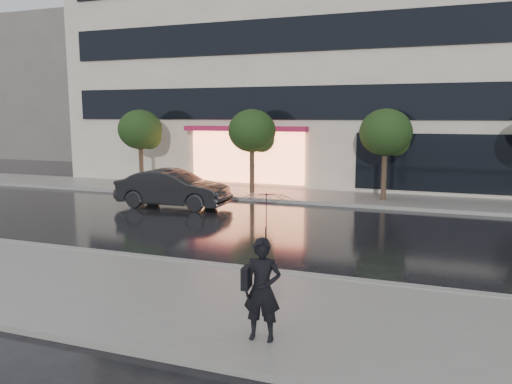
% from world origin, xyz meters
% --- Properties ---
extents(ground, '(120.00, 120.00, 0.00)m').
position_xyz_m(ground, '(0.00, 0.00, 0.00)').
color(ground, black).
rests_on(ground, ground).
extents(sidewalk_near, '(60.00, 4.50, 0.12)m').
position_xyz_m(sidewalk_near, '(0.00, -3.25, 0.06)').
color(sidewalk_near, slate).
rests_on(sidewalk_near, ground).
extents(sidewalk_far, '(60.00, 3.50, 0.12)m').
position_xyz_m(sidewalk_far, '(0.00, 10.25, 0.06)').
color(sidewalk_far, slate).
rests_on(sidewalk_far, ground).
extents(curb_near, '(60.00, 0.25, 0.14)m').
position_xyz_m(curb_near, '(0.00, -1.00, 0.07)').
color(curb_near, gray).
rests_on(curb_near, ground).
extents(curb_far, '(60.00, 0.25, 0.14)m').
position_xyz_m(curb_far, '(0.00, 8.50, 0.07)').
color(curb_far, gray).
rests_on(curb_far, ground).
extents(office_building, '(30.00, 12.76, 18.00)m').
position_xyz_m(office_building, '(-0.00, 17.97, 9.00)').
color(office_building, beige).
rests_on(office_building, ground).
extents(bg_building_left, '(14.00, 10.00, 12.00)m').
position_xyz_m(bg_building_left, '(-28.00, 26.00, 6.00)').
color(bg_building_left, '#59544F').
rests_on(bg_building_left, ground).
extents(tree_far_west, '(2.20, 2.20, 3.99)m').
position_xyz_m(tree_far_west, '(-8.94, 10.03, 2.92)').
color(tree_far_west, '#33261C').
rests_on(tree_far_west, ground).
extents(tree_mid_west, '(2.20, 2.20, 3.99)m').
position_xyz_m(tree_mid_west, '(-2.94, 10.03, 2.92)').
color(tree_mid_west, '#33261C').
rests_on(tree_mid_west, ground).
extents(tree_mid_east, '(2.20, 2.20, 3.99)m').
position_xyz_m(tree_mid_east, '(3.06, 10.03, 2.92)').
color(tree_mid_east, '#33261C').
rests_on(tree_mid_east, ground).
extents(parked_car, '(4.66, 1.74, 1.52)m').
position_xyz_m(parked_car, '(-4.92, 6.00, 0.76)').
color(parked_car, black).
rests_on(parked_car, ground).
extents(pedestrian_with_umbrella, '(1.10, 1.12, 2.42)m').
position_xyz_m(pedestrian_with_umbrella, '(2.65, -4.46, 1.74)').
color(pedestrian_with_umbrella, black).
rests_on(pedestrian_with_umbrella, sidewalk_near).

